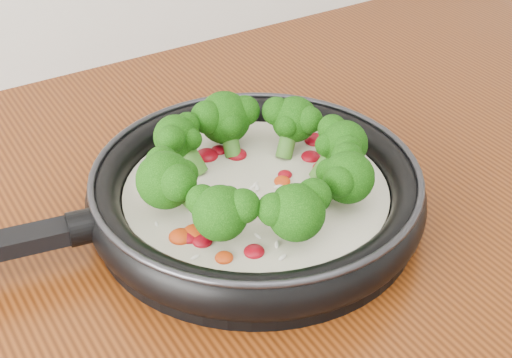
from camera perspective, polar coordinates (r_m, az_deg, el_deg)
skillet at (r=0.80m, az=-0.23°, el=-0.78°), size 0.58×0.41×0.11m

